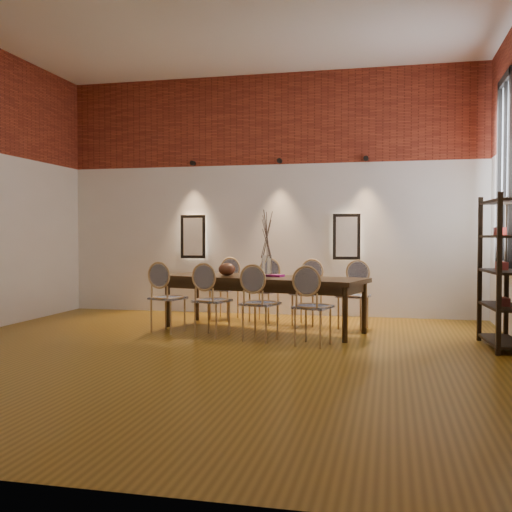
% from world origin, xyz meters
% --- Properties ---
extents(floor, '(7.00, 7.00, 0.02)m').
position_xyz_m(floor, '(0.00, 0.00, -0.01)').
color(floor, '#8C6116').
rests_on(floor, ground).
extents(wall_back, '(7.00, 0.10, 4.00)m').
position_xyz_m(wall_back, '(0.00, 3.55, 2.00)').
color(wall_back, silver).
rests_on(wall_back, ground).
extents(brick_band_back, '(7.00, 0.02, 1.50)m').
position_xyz_m(brick_band_back, '(0.00, 3.48, 3.25)').
color(brick_band_back, maroon).
rests_on(brick_band_back, ground).
extents(niche_left, '(0.36, 0.06, 0.66)m').
position_xyz_m(niche_left, '(-1.30, 3.45, 1.30)').
color(niche_left, '#FFEAC6').
rests_on(niche_left, wall_back).
extents(niche_right, '(0.36, 0.06, 0.66)m').
position_xyz_m(niche_right, '(1.30, 3.45, 1.30)').
color(niche_right, '#FFEAC6').
rests_on(niche_right, wall_back).
extents(spot_fixture_left, '(0.08, 0.10, 0.08)m').
position_xyz_m(spot_fixture_left, '(-1.30, 3.42, 2.55)').
color(spot_fixture_left, black).
rests_on(spot_fixture_left, wall_back).
extents(spot_fixture_mid, '(0.08, 0.10, 0.08)m').
position_xyz_m(spot_fixture_mid, '(0.20, 3.42, 2.55)').
color(spot_fixture_mid, black).
rests_on(spot_fixture_mid, wall_back).
extents(spot_fixture_right, '(0.08, 0.10, 0.08)m').
position_xyz_m(spot_fixture_right, '(1.60, 3.42, 2.55)').
color(spot_fixture_right, black).
rests_on(spot_fixture_right, wall_back).
extents(window_glass, '(0.02, 0.78, 2.38)m').
position_xyz_m(window_glass, '(3.46, 2.00, 2.15)').
color(window_glass, silver).
rests_on(window_glass, wall_right).
extents(window_frame, '(0.08, 0.90, 2.50)m').
position_xyz_m(window_frame, '(3.44, 2.00, 2.15)').
color(window_frame, black).
rests_on(window_frame, wall_right).
extents(window_mullion, '(0.06, 0.06, 2.40)m').
position_xyz_m(window_mullion, '(3.44, 2.00, 2.15)').
color(window_mullion, black).
rests_on(window_mullion, wall_right).
extents(dining_table, '(2.99, 1.64, 0.75)m').
position_xyz_m(dining_table, '(0.25, 1.81, 0.38)').
color(dining_table, '#36220F').
rests_on(dining_table, floor).
extents(chair_near_a, '(0.54, 0.54, 0.94)m').
position_xyz_m(chair_near_a, '(-0.97, 1.38, 0.47)').
color(chair_near_a, tan).
rests_on(chair_near_a, floor).
extents(chair_near_b, '(0.54, 0.54, 0.94)m').
position_xyz_m(chair_near_b, '(-0.29, 1.19, 0.47)').
color(chair_near_b, tan).
rests_on(chair_near_b, floor).
extents(chair_near_c, '(0.54, 0.54, 0.94)m').
position_xyz_m(chair_near_c, '(0.40, 1.00, 0.47)').
color(chair_near_c, tan).
rests_on(chair_near_c, floor).
extents(chair_near_d, '(0.54, 0.54, 0.94)m').
position_xyz_m(chair_near_d, '(1.09, 0.81, 0.47)').
color(chair_near_d, tan).
rests_on(chair_near_d, floor).
extents(chair_far_a, '(0.54, 0.54, 0.94)m').
position_xyz_m(chair_far_a, '(-0.58, 2.80, 0.47)').
color(chair_far_a, tan).
rests_on(chair_far_a, floor).
extents(chair_far_b, '(0.54, 0.54, 0.94)m').
position_xyz_m(chair_far_b, '(0.11, 2.61, 0.47)').
color(chair_far_b, tan).
rests_on(chair_far_b, floor).
extents(chair_far_c, '(0.54, 0.54, 0.94)m').
position_xyz_m(chair_far_c, '(0.79, 2.42, 0.47)').
color(chair_far_c, tan).
rests_on(chair_far_c, floor).
extents(chair_far_d, '(0.54, 0.54, 0.94)m').
position_xyz_m(chair_far_d, '(1.48, 2.23, 0.47)').
color(chair_far_d, tan).
rests_on(chair_far_d, floor).
extents(vase, '(0.14, 0.14, 0.30)m').
position_xyz_m(vase, '(0.32, 1.79, 0.90)').
color(vase, silver).
rests_on(vase, dining_table).
extents(dried_branches, '(0.50, 0.50, 0.70)m').
position_xyz_m(dried_branches, '(0.32, 1.79, 1.35)').
color(dried_branches, '#46352A').
rests_on(dried_branches, vase).
extents(bowl, '(0.24, 0.24, 0.18)m').
position_xyz_m(bowl, '(-0.28, 1.90, 0.84)').
color(bowl, '#572A15').
rests_on(bowl, dining_table).
extents(book, '(0.30, 0.24, 0.03)m').
position_xyz_m(book, '(0.41, 1.84, 0.77)').
color(book, '#810F54').
rests_on(book, dining_table).
extents(shelving_rack, '(0.45, 1.03, 1.80)m').
position_xyz_m(shelving_rack, '(3.28, 1.14, 0.90)').
color(shelving_rack, black).
rests_on(shelving_rack, floor).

